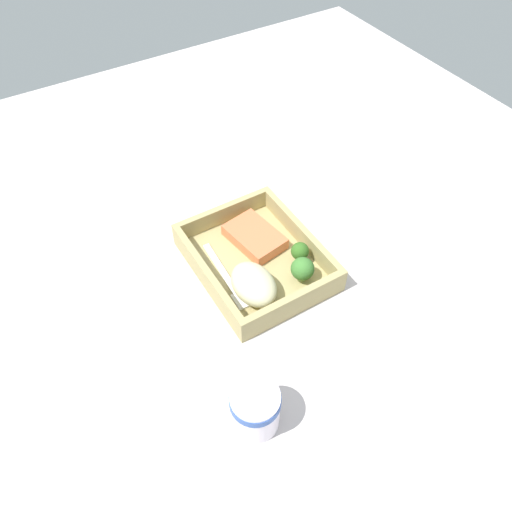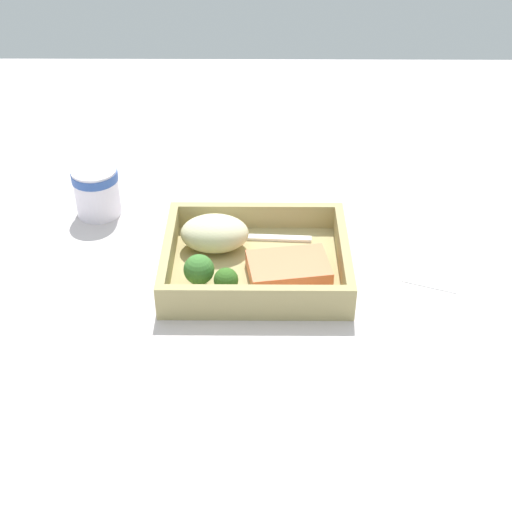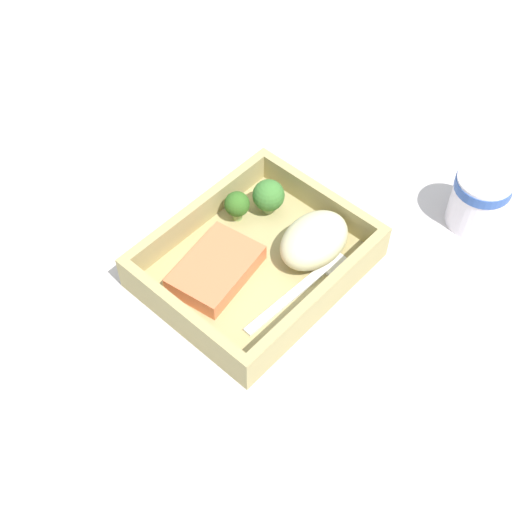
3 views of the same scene
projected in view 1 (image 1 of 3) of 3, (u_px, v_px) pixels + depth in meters
ground_plane at (256, 269)px, 90.31cm from camera, size 160.00×160.00×2.00cm
takeout_tray at (256, 264)px, 89.10cm from camera, size 25.14×20.46×1.20cm
tray_rim at (256, 255)px, 87.25cm from camera, size 25.14×20.46×3.73cm
salmon_fillet at (255, 237)px, 91.06cm from camera, size 11.71×8.80×2.27cm
mashed_potatoes at (254, 284)px, 82.14cm from camera, size 9.60×6.81×4.98cm
broccoli_floret_1 at (302, 269)px, 84.11cm from camera, size 4.05×4.05×4.74cm
broccoli_floret_2 at (300, 252)px, 86.93cm from camera, size 3.19×3.19×4.18cm
fork at (227, 279)px, 85.74cm from camera, size 15.87×2.49×0.44cm
paper_cup at (255, 408)px, 67.52cm from camera, size 7.00×7.00×7.66cm
receipt_slip at (183, 189)px, 102.99cm from camera, size 11.12×13.74×0.24cm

